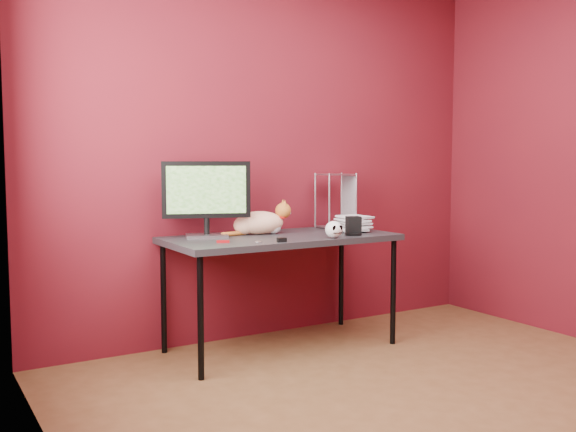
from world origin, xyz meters
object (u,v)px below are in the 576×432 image
cat (260,222)px  book_stack (342,145)px  speaker (353,227)px  skull_mug (334,229)px  monitor (206,195)px  desk (281,243)px

cat → book_stack: 0.78m
cat → speaker: (0.50, -0.37, -0.02)m
cat → speaker: bearing=-20.5°
skull_mug → book_stack: book_stack is taller
monitor → book_stack: size_ratio=0.45×
desk → skull_mug: bearing=-53.4°
speaker → cat: bearing=162.5°
monitor → cat: bearing=17.0°
skull_mug → book_stack: (0.28, 0.30, 0.54)m
cat → speaker: cat is taller
book_stack → cat: bearing=167.4°
monitor → cat: monitor is taller
cat → speaker: size_ratio=3.93×
desk → skull_mug: 0.38m
monitor → book_stack: book_stack is taller
monitor → speaker: size_ratio=4.35×
skull_mug → speaker: (0.20, 0.06, 0.00)m
skull_mug → speaker: bearing=22.8°
cat → skull_mug: cat is taller
monitor → skull_mug: 0.84m
skull_mug → monitor: bearing=151.6°
book_stack → monitor: bearing=171.4°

